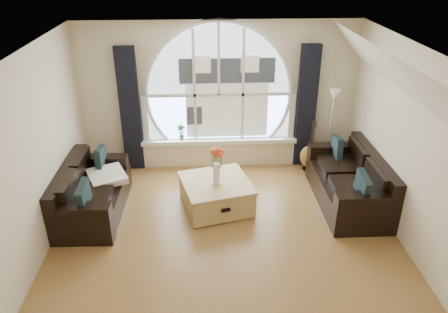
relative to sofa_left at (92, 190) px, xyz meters
The scene contains 20 objects.
ground 2.38m from the sofa_left, 28.95° to the right, with size 5.00×5.50×0.01m, color brown.
ceiling 3.28m from the sofa_left, 28.95° to the right, with size 5.00×5.50×0.01m, color silver.
wall_back 2.78m from the sofa_left, 38.24° to the left, with size 5.00×0.01×2.70m, color beige.
wall_left 1.55m from the sofa_left, 111.63° to the right, with size 0.01×5.50×2.70m, color beige.
wall_right 4.78m from the sofa_left, 13.99° to the right, with size 0.01×5.50×2.70m, color beige.
attic_slope 4.81m from the sofa_left, 14.94° to the right, with size 0.92×5.50×0.72m, color silver.
arched_window 2.87m from the sofa_left, 37.72° to the left, with size 2.60×0.06×2.15m, color silver.
window_sill 2.55m from the sofa_left, 36.48° to the left, with size 2.90×0.22×0.08m, color white.
window_frame 2.85m from the sofa_left, 37.20° to the left, with size 2.76×0.08×2.15m, color white.
neighbor_house 2.92m from the sofa_left, 35.53° to the left, with size 1.70×0.02×1.50m, color silver.
curtain_left 1.73m from the sofa_left, 73.25° to the left, with size 0.35×0.12×2.30m, color black.
curtain_right 4.02m from the sofa_left, 22.29° to the left, with size 0.35×0.12×2.30m, color black.
sofa_left is the anchor object (origin of this frame).
sofa_right 4.10m from the sofa_left, ahead, with size 0.96×1.92×0.85m, color black.
coffee_chest 1.95m from the sofa_left, ahead, with size 1.04×1.04×0.51m, color #A7864F.
throw_blanket 0.34m from the sofa_left, 53.13° to the left, with size 0.55×0.55×0.10m, color silver.
vase_flowers 2.00m from the sofa_left, ahead, with size 0.24×0.24×0.70m, color white.
floor_lamp 4.19m from the sofa_left, 15.37° to the left, with size 0.24×0.24×1.60m, color #B2B2B2.
guitar 3.89m from the sofa_left, 17.53° to the left, with size 0.36×0.24×1.06m, color #986126.
potted_plant 2.05m from the sofa_left, 48.42° to the left, with size 0.16×0.11×0.30m, color #1E6023.
Camera 1 is at (-0.29, -4.74, 3.88)m, focal length 34.63 mm.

